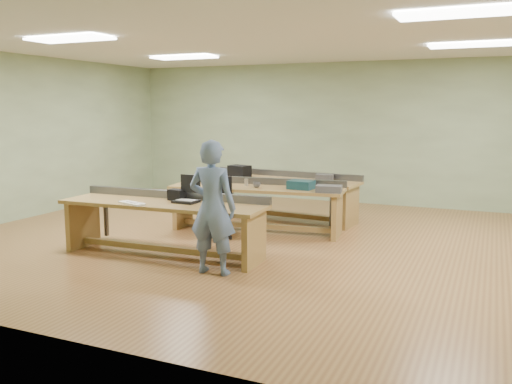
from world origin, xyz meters
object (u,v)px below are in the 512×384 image
(laptop_base, at_px, (186,201))
(workbench_mid, at_px, (257,198))
(workbench_front, at_px, (164,216))
(parts_bin_teal, at_px, (301,185))
(workbench_back, at_px, (280,189))
(person, at_px, (212,208))
(mug, at_px, (257,185))
(task_chair, at_px, (217,216))
(parts_bin_grey, at_px, (329,189))
(drinks_can, at_px, (246,182))
(camera_bag, at_px, (177,195))

(laptop_base, bearing_deg, workbench_mid, 83.80)
(workbench_front, distance_m, parts_bin_teal, 2.35)
(workbench_back, relative_size, person, 1.83)
(workbench_mid, distance_m, mug, 0.27)
(person, xyz_separation_m, task_chair, (-0.83, 1.69, -0.48))
(workbench_back, xyz_separation_m, parts_bin_grey, (1.29, -1.24, 0.24))
(parts_bin_grey, bearing_deg, person, -110.13)
(parts_bin_grey, bearing_deg, laptop_base, -132.23)
(workbench_front, xyz_separation_m, laptop_base, (0.31, 0.07, 0.21))
(parts_bin_grey, xyz_separation_m, drinks_can, (-1.46, 0.14, 0.01))
(person, height_order, task_chair, person)
(laptop_base, xyz_separation_m, mug, (0.32, 1.69, 0.03))
(parts_bin_teal, bearing_deg, workbench_mid, -177.35)
(person, height_order, camera_bag, person)
(parts_bin_grey, bearing_deg, mug, -179.96)
(workbench_front, height_order, mug, workbench_front)
(parts_bin_grey, distance_m, mug, 1.21)
(camera_bag, height_order, parts_bin_teal, camera_bag)
(laptop_base, bearing_deg, parts_bin_grey, 50.21)
(laptop_base, bearing_deg, mug, 81.73)
(workbench_back, bearing_deg, mug, -80.82)
(camera_bag, relative_size, parts_bin_grey, 0.59)
(drinks_can, bearing_deg, workbench_front, -101.42)
(camera_bag, xyz_separation_m, task_chair, (0.10, 1.01, -0.48))
(workbench_mid, height_order, task_chair, task_chair)
(workbench_front, distance_m, camera_bag, 0.34)
(workbench_back, bearing_deg, person, -76.83)
(person, height_order, parts_bin_grey, person)
(workbench_front, relative_size, parts_bin_grey, 7.60)
(camera_bag, xyz_separation_m, parts_bin_grey, (1.75, 1.57, -0.02))
(drinks_can, bearing_deg, parts_bin_teal, 1.01)
(workbench_front, height_order, workbench_back, same)
(person, xyz_separation_m, camera_bag, (-0.93, 0.68, -0.00))
(task_chair, xyz_separation_m, drinks_can, (0.19, 0.69, 0.46))
(task_chair, distance_m, mug, 0.83)
(workbench_mid, relative_size, parts_bin_grey, 7.57)
(parts_bin_teal, bearing_deg, person, -97.48)
(laptop_base, height_order, camera_bag, camera_bag)
(laptop_base, xyz_separation_m, parts_bin_teal, (1.03, 1.84, 0.05))
(workbench_back, relative_size, drinks_can, 25.89)
(person, height_order, drinks_can, person)
(workbench_mid, relative_size, workbench_back, 0.97)
(workbench_back, bearing_deg, drinks_can, -93.39)
(drinks_can, bearing_deg, task_chair, -105.24)
(laptop_base, distance_m, task_chair, 1.22)
(parts_bin_teal, distance_m, parts_bin_grey, 0.53)
(workbench_front, relative_size, workbench_back, 0.97)
(workbench_mid, bearing_deg, mug, -76.53)
(mug, bearing_deg, workbench_front, -109.87)
(laptop_base, distance_m, mug, 1.72)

